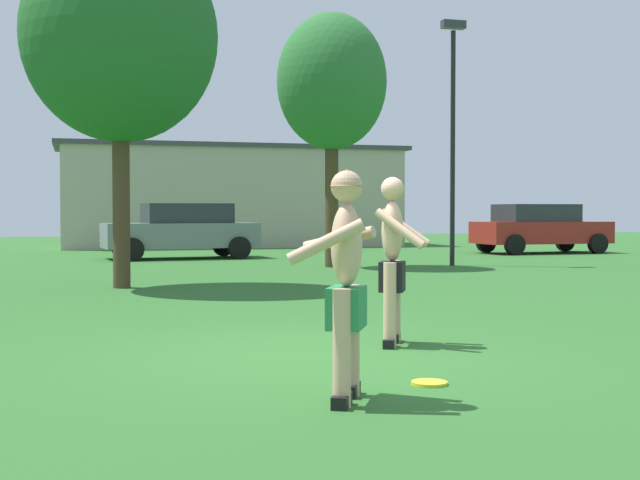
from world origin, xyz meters
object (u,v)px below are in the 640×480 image
car_gray_far_end (182,230)px  tree_left_field (120,37)px  player_near (393,257)px  player_in_green (346,274)px  lamp_post (453,117)px  frisbee (429,383)px  car_red_mid_lot (540,228)px  tree_behind_players (332,83)px

car_gray_far_end → tree_left_field: bearing=-103.1°
player_near → player_in_green: (-1.26, -2.38, 0.01)m
player_near → lamp_post: size_ratio=0.28×
lamp_post → car_gray_far_end: bearing=140.6°
frisbee → tree_left_field: size_ratio=0.05×
car_red_mid_lot → player_near: bearing=-124.1°
player_in_green → car_red_mid_lot: player_in_green is taller
player_in_green → lamp_post: 16.03m
frisbee → lamp_post: lamp_post is taller
tree_left_field → frisbee: bearing=-78.7°
car_gray_far_end → car_red_mid_lot: bearing=0.2°
player_in_green → lamp_post: lamp_post is taller
car_gray_far_end → tree_behind_players: tree_behind_players is taller
frisbee → lamp_post: 15.52m
car_red_mid_lot → tree_left_field: (-13.67, -9.27, 3.61)m
player_near → car_red_mid_lot: size_ratio=0.39×
frisbee → tree_left_field: tree_left_field is taller
player_near → tree_behind_players: size_ratio=0.28×
tree_behind_players → tree_left_field: bearing=-139.4°
car_gray_far_end → tree_left_field: tree_left_field is taller
car_red_mid_lot → tree_behind_players: 10.38m
frisbee → lamp_post: size_ratio=0.05×
player_near → player_in_green: bearing=-117.8°
car_red_mid_lot → frisbee: bearing=-122.2°
lamp_post → player_near: bearing=-117.1°
car_red_mid_lot → tree_left_field: bearing=-145.8°
car_red_mid_lot → car_gray_far_end: bearing=-179.8°
player_in_green → frisbee: bearing=25.7°
player_in_green → player_near: bearing=62.2°
car_red_mid_lot → tree_behind_players: (-8.45, -4.81, 3.64)m
player_near → frisbee: (-0.44, -1.99, -0.89)m
lamp_post → frisbee: bearing=-115.1°
player_in_green → tree_left_field: tree_left_field is taller
player_near → tree_behind_players: tree_behind_players is taller
player_near → tree_left_field: tree_left_field is taller
player_near → lamp_post: 13.39m
player_near → car_red_mid_lot: bearing=55.9°
lamp_post → car_red_mid_lot: bearing=43.3°
player_in_green → frisbee: player_in_green is taller
car_red_mid_lot → car_gray_far_end: size_ratio=0.98×
player_in_green → frisbee: (0.82, 0.39, -0.90)m
car_red_mid_lot → lamp_post: (-5.38, -5.07, 2.88)m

